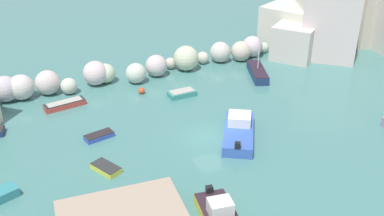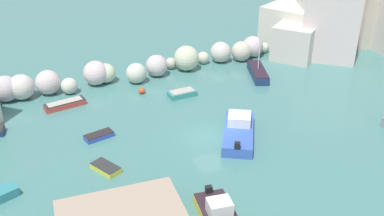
{
  "view_description": "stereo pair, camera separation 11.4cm",
  "coord_description": "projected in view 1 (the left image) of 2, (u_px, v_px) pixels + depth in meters",
  "views": [
    {
      "loc": [
        -14.94,
        -27.68,
        18.87
      ],
      "look_at": [
        0.0,
        3.57,
        1.0
      ],
      "focal_mm": 42.0,
      "sensor_mm": 36.0,
      "label": 1
    },
    {
      "loc": [
        -14.84,
        -27.73,
        18.87
      ],
      "look_at": [
        0.0,
        3.57,
        1.0
      ],
      "focal_mm": 42.0,
      "sensor_mm": 36.0,
      "label": 2
    }
  ],
  "objects": [
    {
      "name": "moored_boat_8",
      "position": [
        182.0,
        93.0,
        43.28
      ],
      "size": [
        2.69,
        1.35,
        0.58
      ],
      "rotation": [
        0.0,
        0.0,
        0.03
      ],
      "color": "teal",
      "rests_on": "cove_water"
    },
    {
      "name": "moored_boat_4",
      "position": [
        106.0,
        168.0,
        32.33
      ],
      "size": [
        1.96,
        2.52,
        0.42
      ],
      "rotation": [
        0.0,
        0.0,
        5.14
      ],
      "color": "#D7CC40",
      "rests_on": "cove_water"
    },
    {
      "name": "cove_water",
      "position": [
        211.0,
        137.0,
        36.58
      ],
      "size": [
        160.0,
        160.0,
        0.0
      ],
      "primitive_type": "plane",
      "color": "#467D79",
      "rests_on": "ground"
    },
    {
      "name": "channel_buoy",
      "position": [
        142.0,
        91.0,
        43.76
      ],
      "size": [
        0.64,
        0.64,
        0.64
      ],
      "primitive_type": "sphere",
      "color": "#E04C28",
      "rests_on": "cove_water"
    },
    {
      "name": "moored_boat_6",
      "position": [
        258.0,
        72.0,
        47.59
      ],
      "size": [
        3.25,
        5.36,
        5.01
      ],
      "rotation": [
        0.0,
        0.0,
        1.19
      ],
      "color": "navy",
      "rests_on": "cove_water"
    },
    {
      "name": "moored_boat_9",
      "position": [
        99.0,
        136.0,
        36.34
      ],
      "size": [
        2.47,
        1.43,
        0.42
      ],
      "rotation": [
        0.0,
        0.0,
        3.33
      ],
      "color": "#334EB5",
      "rests_on": "cove_water"
    },
    {
      "name": "moored_boat_2",
      "position": [
        239.0,
        131.0,
        36.3
      ],
      "size": [
        5.24,
        6.34,
        1.66
      ],
      "rotation": [
        0.0,
        0.0,
        1.0
      ],
      "color": "#375CBB",
      "rests_on": "cove_water"
    },
    {
      "name": "rock_breakwater",
      "position": [
        123.0,
        70.0,
        46.22
      ],
      "size": [
        35.96,
        3.65,
        2.72
      ],
      "color": "beige",
      "rests_on": "ground"
    },
    {
      "name": "moored_boat_10",
      "position": [
        65.0,
        104.0,
        41.2
      ],
      "size": [
        3.83,
        1.6,
        0.56
      ],
      "rotation": [
        0.0,
        0.0,
        0.14
      ],
      "color": "#C03F37",
      "rests_on": "cove_water"
    },
    {
      "name": "cliff_headland_right",
      "position": [
        354.0,
        10.0,
        55.29
      ],
      "size": [
        23.31,
        16.2,
        11.17
      ],
      "color": "beige",
      "rests_on": "ground"
    },
    {
      "name": "moored_boat_3",
      "position": [
        219.0,
        214.0,
        27.44
      ],
      "size": [
        2.74,
        4.48,
        1.66
      ],
      "rotation": [
        0.0,
        0.0,
        4.54
      ],
      "color": "yellow",
      "rests_on": "cove_water"
    }
  ]
}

